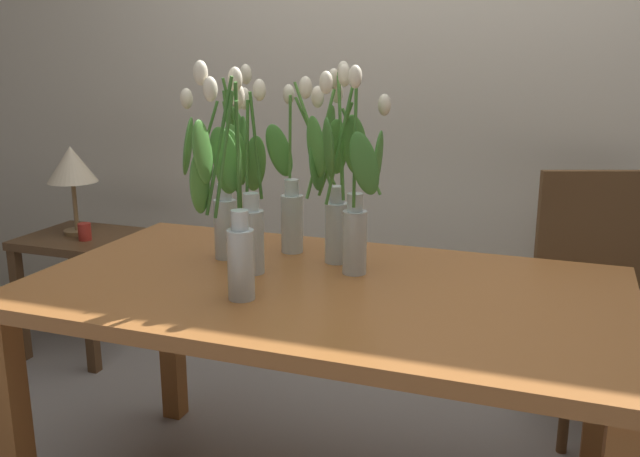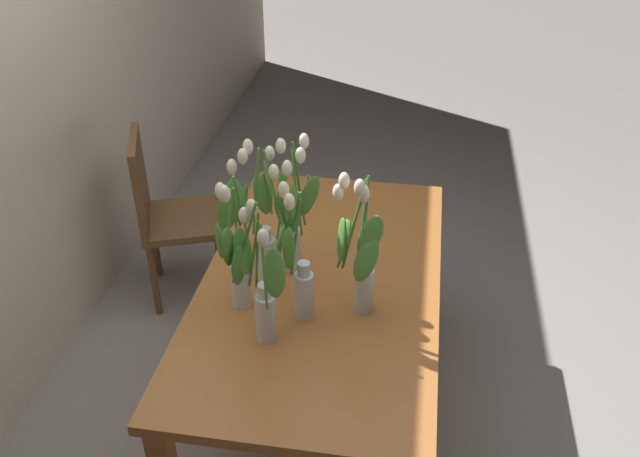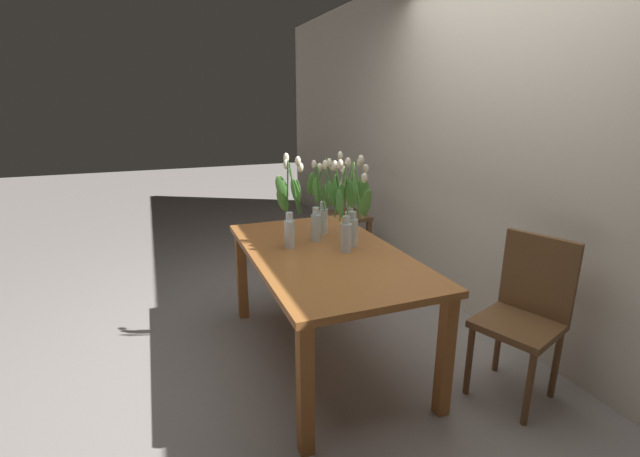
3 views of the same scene
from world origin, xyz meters
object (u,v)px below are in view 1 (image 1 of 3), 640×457
(tulip_vase_2, at_px, (341,184))
(tulip_vase_4, at_px, (301,184))
(tulip_vase_0, at_px, (250,209))
(dining_table, at_px, (323,315))
(pillar_candle, at_px, (85,232))
(side_table, at_px, (80,260))
(tulip_vase_5, at_px, (226,181))
(tulip_vase_3, at_px, (347,199))
(dining_chair, at_px, (597,285))
(tulip_vase_1, at_px, (229,204))
(table_lamp, at_px, (72,167))

(tulip_vase_2, height_order, tulip_vase_4, tulip_vase_2)
(tulip_vase_0, distance_m, tulip_vase_2, 0.27)
(dining_table, height_order, pillar_candle, dining_table)
(side_table, bearing_deg, tulip_vase_2, -22.16)
(tulip_vase_0, xyz_separation_m, tulip_vase_5, (-0.13, 0.11, 0.05))
(side_table, bearing_deg, tulip_vase_4, -21.43)
(tulip_vase_2, bearing_deg, tulip_vase_3, -62.76)
(tulip_vase_0, bearing_deg, dining_chair, 42.40)
(tulip_vase_5, distance_m, side_table, 1.37)
(tulip_vase_3, bearing_deg, side_table, 155.51)
(tulip_vase_2, bearing_deg, dining_chair, 44.33)
(tulip_vase_0, relative_size, pillar_candle, 7.15)
(dining_chair, height_order, side_table, dining_chair)
(tulip_vase_4, xyz_separation_m, tulip_vase_5, (-0.19, -0.12, 0.02))
(tulip_vase_0, height_order, tulip_vase_1, tulip_vase_1)
(dining_chair, bearing_deg, tulip_vase_5, -144.96)
(tulip_vase_2, relative_size, tulip_vase_5, 1.02)
(tulip_vase_0, xyz_separation_m, table_lamp, (-1.24, 0.76, -0.06))
(tulip_vase_4, bearing_deg, table_lamp, 158.04)
(dining_table, xyz_separation_m, tulip_vase_0, (-0.23, 0.04, 0.27))
(dining_chair, bearing_deg, dining_table, -128.39)
(dining_chair, relative_size, table_lamp, 2.34)
(tulip_vase_2, distance_m, tulip_vase_4, 0.18)
(tulip_vase_5, distance_m, pillar_candle, 1.22)
(tulip_vase_5, bearing_deg, table_lamp, 149.69)
(tulip_vase_5, relative_size, side_table, 1.04)
(tulip_vase_2, xyz_separation_m, tulip_vase_3, (0.05, -0.09, -0.02))
(tulip_vase_1, xyz_separation_m, tulip_vase_2, (0.18, 0.36, -0.00))
(tulip_vase_0, relative_size, tulip_vase_5, 0.94)
(tulip_vase_3, relative_size, dining_chair, 0.62)
(table_lamp, distance_m, pillar_candle, 0.30)
(dining_chair, bearing_deg, tulip_vase_3, -130.46)
(tulip_vase_4, bearing_deg, dining_table, -58.31)
(tulip_vase_3, bearing_deg, tulip_vase_0, -167.13)
(tulip_vase_0, bearing_deg, table_lamp, 148.56)
(tulip_vase_3, relative_size, pillar_candle, 7.68)
(dining_table, distance_m, tulip_vase_3, 0.33)
(side_table, xyz_separation_m, pillar_candle, (0.09, -0.06, 0.16))
(tulip_vase_5, bearing_deg, side_table, 150.12)
(tulip_vase_0, relative_size, dining_chair, 0.58)
(tulip_vase_0, height_order, table_lamp, tulip_vase_0)
(dining_table, height_order, tulip_vase_5, tulip_vase_5)
(tulip_vase_2, distance_m, pillar_candle, 1.51)
(dining_table, xyz_separation_m, tulip_vase_1, (-0.19, -0.16, 0.33))
(tulip_vase_2, relative_size, side_table, 1.06)
(tulip_vase_1, height_order, tulip_vase_5, tulip_vase_1)
(tulip_vase_3, bearing_deg, pillar_candle, 156.14)
(tulip_vase_3, height_order, tulip_vase_4, tulip_vase_3)
(tulip_vase_2, distance_m, table_lamp, 1.59)
(side_table, distance_m, table_lamp, 0.42)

